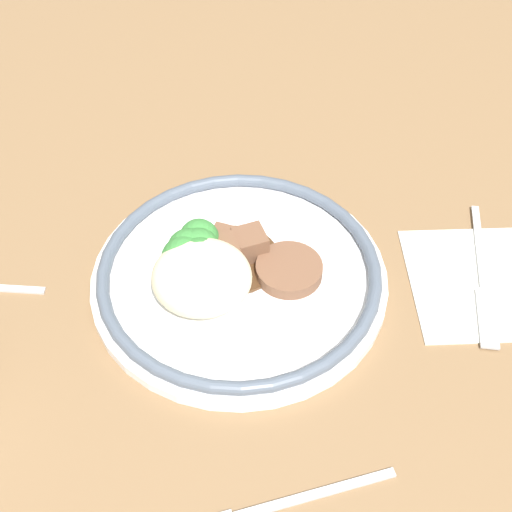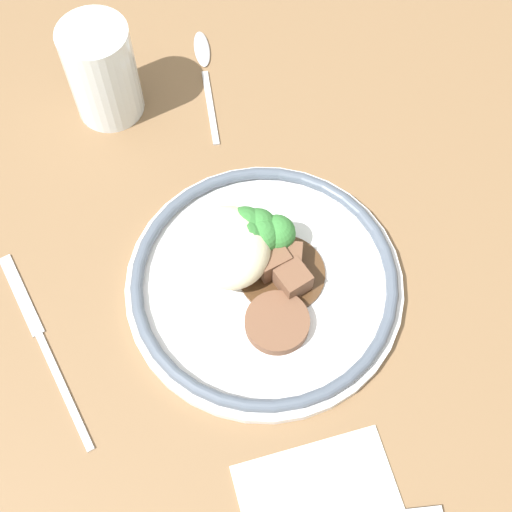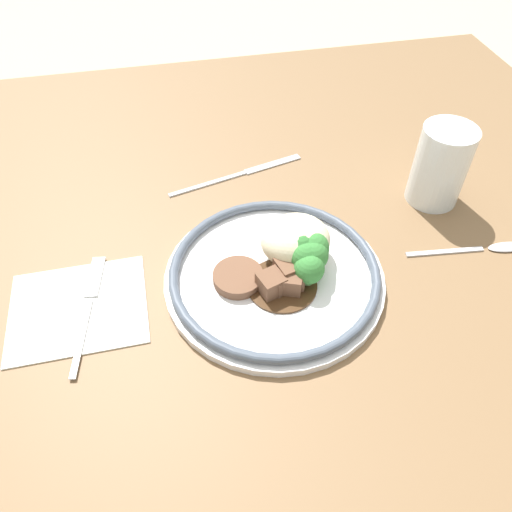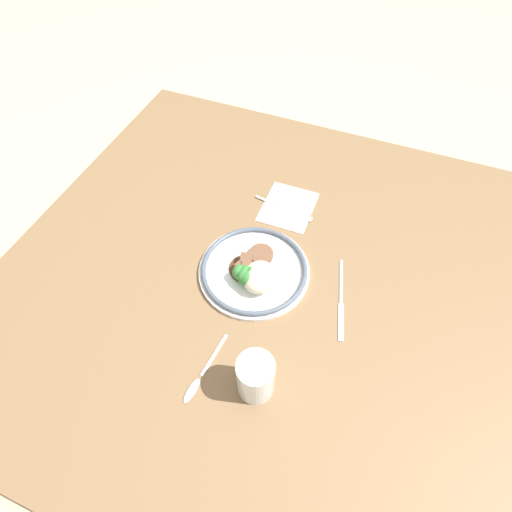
{
  "view_description": "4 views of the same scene",
  "coord_description": "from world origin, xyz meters",
  "views": [
    {
      "loc": [
        0.01,
        0.42,
        0.55
      ],
      "look_at": [
        -0.0,
        0.01,
        0.09
      ],
      "focal_mm": 50.0,
      "sensor_mm": 36.0,
      "label": 1
    },
    {
      "loc": [
        -0.27,
        0.08,
        0.68
      ],
      "look_at": [
        0.02,
        0.01,
        0.1
      ],
      "focal_mm": 50.0,
      "sensor_mm": 36.0,
      "label": 2
    },
    {
      "loc": [
        -0.09,
        -0.39,
        0.52
      ],
      "look_at": [
        -0.01,
        0.01,
        0.09
      ],
      "focal_mm": 35.0,
      "sensor_mm": 36.0,
      "label": 3
    },
    {
      "loc": [
        0.51,
        0.2,
        0.86
      ],
      "look_at": [
        -0.01,
        -0.0,
        0.09
      ],
      "focal_mm": 28.0,
      "sensor_mm": 36.0,
      "label": 4
    }
  ],
  "objects": [
    {
      "name": "spoon",
      "position": [
        0.3,
        -0.01,
        0.05
      ],
      "size": [
        0.16,
        0.03,
        0.01
      ],
      "rotation": [
        0.0,
        0.0,
        -0.1
      ],
      "color": "#B7B7BC",
      "rests_on": "dining_table"
    },
    {
      "name": "napkin",
      "position": [
        -0.22,
        0.01,
        0.05
      ],
      "size": [
        0.16,
        0.14,
        0.0
      ],
      "color": "silver",
      "rests_on": "dining_table"
    },
    {
      "name": "juice_glass",
      "position": [
        0.27,
        0.11,
        0.1
      ],
      "size": [
        0.07,
        0.07,
        0.11
      ],
      "color": "yellow",
      "rests_on": "dining_table"
    },
    {
      "name": "fork",
      "position": [
        -0.21,
        0.01,
        0.05
      ],
      "size": [
        0.04,
        0.17,
        0.0
      ],
      "rotation": [
        0.0,
        0.0,
        1.41
      ],
      "color": "#B7B7BC",
      "rests_on": "napkin"
    },
    {
      "name": "dining_table",
      "position": [
        0.0,
        0.0,
        0.02
      ],
      "size": [
        1.21,
        1.21,
        0.05
      ],
      "color": "brown",
      "rests_on": "ground"
    },
    {
      "name": "ground_plane",
      "position": [
        0.0,
        0.0,
        0.0
      ],
      "size": [
        8.0,
        8.0,
        0.0
      ],
      "primitive_type": "plane",
      "color": "tan"
    },
    {
      "name": "knife",
      "position": [
        0.01,
        0.22,
        0.05
      ],
      "size": [
        0.21,
        0.06,
        0.0
      ],
      "rotation": [
        0.0,
        0.0,
        0.25
      ],
      "color": "#B7B7BC",
      "rests_on": "dining_table"
    },
    {
      "name": "plate",
      "position": [
        0.02,
        0.01,
        0.07
      ],
      "size": [
        0.27,
        0.27,
        0.07
      ],
      "color": "white",
      "rests_on": "dining_table"
    }
  ]
}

